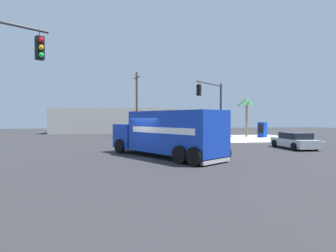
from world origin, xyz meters
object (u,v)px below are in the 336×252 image
at_px(sedan_silver, 294,141).
at_px(vending_machine_red, 262,130).
at_px(traffic_light_secondary, 214,103).
at_px(delivery_truck, 167,133).
at_px(palm_tree_far, 247,111).
at_px(utility_pole, 137,103).

bearing_deg(sedan_silver, vending_machine_red, 75.22).
bearing_deg(traffic_light_secondary, delivery_truck, -126.46).
distance_m(traffic_light_secondary, sedan_silver, 7.64).
bearing_deg(vending_machine_red, palm_tree_far, 150.54).
bearing_deg(utility_pole, vending_machine_red, -21.01).
bearing_deg(utility_pole, traffic_light_secondary, -62.03).
distance_m(vending_machine_red, palm_tree_far, 3.03).
distance_m(delivery_truck, sedan_silver, 11.47).
xyz_separation_m(sedan_silver, utility_pole, (-12.29, 16.72, 3.85)).
bearing_deg(palm_tree_far, vending_machine_red, -29.46).
height_order(traffic_light_secondary, palm_tree_far, traffic_light_secondary).
xyz_separation_m(traffic_light_secondary, palm_tree_far, (6.79, 7.77, -0.49)).
relative_size(delivery_truck, palm_tree_far, 1.75).
bearing_deg(sedan_silver, palm_tree_far, 84.08).
height_order(vending_machine_red, palm_tree_far, palm_tree_far).
height_order(sedan_silver, utility_pole, utility_pole).
relative_size(sedan_silver, palm_tree_far, 0.89).
bearing_deg(vending_machine_red, delivery_truck, -134.37).
height_order(delivery_truck, vending_machine_red, delivery_truck).
xyz_separation_m(traffic_light_secondary, utility_pole, (-6.72, 12.66, 0.55)).
bearing_deg(delivery_truck, sedan_silver, 16.51).
xyz_separation_m(delivery_truck, utility_pole, (-1.33, 19.97, 2.94)).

